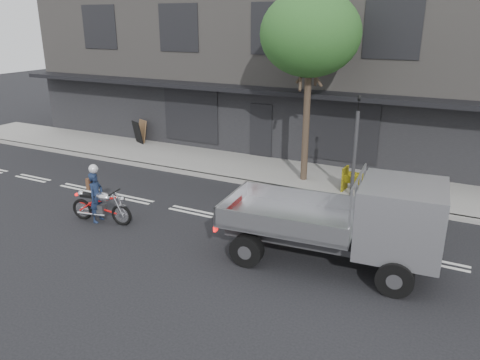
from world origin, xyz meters
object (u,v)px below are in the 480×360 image
object	(u,v)px
street_tree	(310,34)
construction_barrier	(365,183)
sandwich_board	(138,132)
flatbed_ute	(379,219)
traffic_light_pole	(355,152)
motorcycle	(101,205)
rider	(96,197)

from	to	relation	value
street_tree	construction_barrier	distance (m)	5.30
construction_barrier	sandwich_board	xyz separation A→B (m)	(-11.19, 2.10, 0.09)
flatbed_ute	sandwich_board	size ratio (longest dim) A/B	5.00
street_tree	traffic_light_pole	xyz separation A→B (m)	(2.00, -0.85, -3.63)
sandwich_board	motorcycle	bearing A→B (deg)	-33.68
construction_barrier	sandwich_board	world-z (taller)	sandwich_board
street_tree	construction_barrier	world-z (taller)	street_tree
street_tree	motorcycle	world-z (taller)	street_tree
street_tree	rider	world-z (taller)	street_tree
street_tree	flatbed_ute	bearing A→B (deg)	-55.19
rider	flatbed_ute	world-z (taller)	flatbed_ute
traffic_light_pole	rider	distance (m)	8.26
rider	construction_barrier	world-z (taller)	rider
motorcycle	rider	world-z (taller)	rider
rider	construction_barrier	distance (m)	8.61
street_tree	traffic_light_pole	world-z (taller)	street_tree
flatbed_ute	rider	bearing A→B (deg)	-179.12
rider	sandwich_board	xyz separation A→B (m)	(-4.48, 7.50, -0.08)
motorcycle	sandwich_board	distance (m)	8.81
motorcycle	construction_barrier	xyz separation A→B (m)	(6.56, 5.39, 0.05)
traffic_light_pole	rider	bearing A→B (deg)	-140.43
rider	traffic_light_pole	bearing A→B (deg)	-58.66
traffic_light_pole	motorcycle	size ratio (longest dim) A/B	1.73
rider	sandwich_board	distance (m)	8.74
traffic_light_pole	flatbed_ute	xyz separation A→B (m)	(1.69, -4.46, -0.29)
street_tree	rider	xyz separation A→B (m)	(-4.33, -6.08, -4.52)
motorcycle	construction_barrier	distance (m)	8.49
rider	sandwich_board	bearing A→B (deg)	22.66
street_tree	construction_barrier	bearing A→B (deg)	-16.19
traffic_light_pole	flatbed_ute	bearing A→B (deg)	-69.23
street_tree	traffic_light_pole	distance (m)	4.23
rider	construction_barrier	bearing A→B (deg)	-59.44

